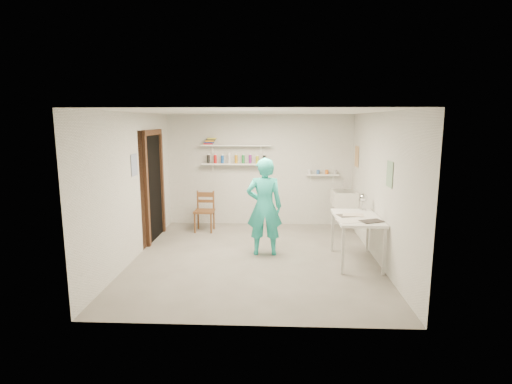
{
  "coord_description": "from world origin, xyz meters",
  "views": [
    {
      "loc": [
        0.3,
        -6.38,
        2.27
      ],
      "look_at": [
        0.0,
        0.4,
        1.05
      ],
      "focal_mm": 28.0,
      "sensor_mm": 36.0,
      "label": 1
    }
  ],
  "objects_px": {
    "wooden_chair": "(204,211)",
    "work_table": "(356,240)",
    "belfast_sink": "(344,198)",
    "desk_lamp": "(364,198)",
    "man": "(264,207)",
    "wall_clock": "(265,188)"
  },
  "relations": [
    {
      "from": "wall_clock",
      "to": "belfast_sink",
      "type": "bearing_deg",
      "value": 36.55
    },
    {
      "from": "wall_clock",
      "to": "work_table",
      "type": "xyz_separation_m",
      "value": [
        1.48,
        -0.56,
        -0.73
      ]
    },
    {
      "from": "man",
      "to": "wooden_chair",
      "type": "xyz_separation_m",
      "value": [
        -1.27,
        1.39,
        -0.41
      ]
    },
    {
      "from": "wall_clock",
      "to": "work_table",
      "type": "distance_m",
      "value": 1.74
    },
    {
      "from": "wooden_chair",
      "to": "desk_lamp",
      "type": "distance_m",
      "value": 3.26
    },
    {
      "from": "man",
      "to": "wooden_chair",
      "type": "bearing_deg",
      "value": -49.74
    },
    {
      "from": "belfast_sink",
      "to": "wooden_chair",
      "type": "distance_m",
      "value": 2.89
    },
    {
      "from": "belfast_sink",
      "to": "wooden_chair",
      "type": "relative_size",
      "value": 0.71
    },
    {
      "from": "belfast_sink",
      "to": "wooden_chair",
      "type": "bearing_deg",
      "value": -177.94
    },
    {
      "from": "belfast_sink",
      "to": "wall_clock",
      "type": "relative_size",
      "value": 2.01
    },
    {
      "from": "belfast_sink",
      "to": "desk_lamp",
      "type": "xyz_separation_m",
      "value": [
        0.08,
        -1.38,
        0.28
      ]
    },
    {
      "from": "wall_clock",
      "to": "desk_lamp",
      "type": "distance_m",
      "value": 1.68
    },
    {
      "from": "work_table",
      "to": "wall_clock",
      "type": "bearing_deg",
      "value": 159.26
    },
    {
      "from": "belfast_sink",
      "to": "man",
      "type": "bearing_deg",
      "value": -136.93
    },
    {
      "from": "man",
      "to": "wall_clock",
      "type": "distance_m",
      "value": 0.35
    },
    {
      "from": "wooden_chair",
      "to": "desk_lamp",
      "type": "relative_size",
      "value": 5.93
    },
    {
      "from": "belfast_sink",
      "to": "man",
      "type": "relative_size",
      "value": 0.36
    },
    {
      "from": "belfast_sink",
      "to": "man",
      "type": "xyz_separation_m",
      "value": [
        -1.6,
        -1.5,
        0.13
      ]
    },
    {
      "from": "wooden_chair",
      "to": "work_table",
      "type": "distance_m",
      "value": 3.26
    },
    {
      "from": "work_table",
      "to": "desk_lamp",
      "type": "relative_size",
      "value": 8.0
    },
    {
      "from": "belfast_sink",
      "to": "desk_lamp",
      "type": "height_order",
      "value": "desk_lamp"
    },
    {
      "from": "desk_lamp",
      "to": "belfast_sink",
      "type": "bearing_deg",
      "value": 93.26
    }
  ]
}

